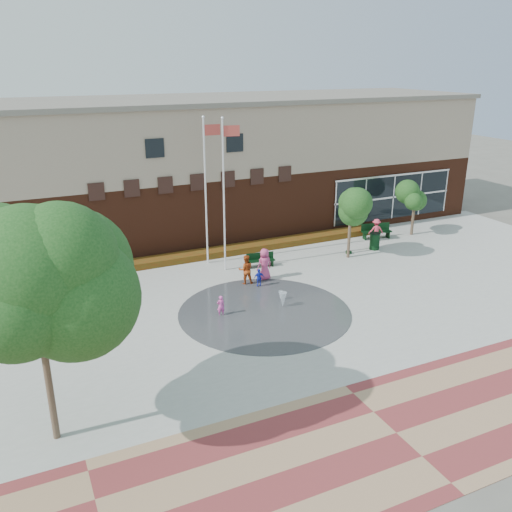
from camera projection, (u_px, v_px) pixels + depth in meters
name	position (u px, v px, depth m)	size (l,w,h in m)	color
ground	(294.00, 340.00, 23.81)	(120.00, 120.00, 0.00)	#666056
plaza_concrete	(256.00, 304.00, 27.22)	(46.00, 18.00, 0.01)	#A8A8A0
paver_band	(396.00, 433.00, 17.84)	(46.00, 6.00, 0.01)	maroon
splash_pad	(265.00, 312.00, 26.37)	(8.40, 8.40, 0.01)	#383A3D
library_building	(173.00, 167.00, 37.12)	(44.40, 10.40, 9.20)	#512415
flower_bed	(205.00, 257.00, 33.70)	(26.00, 1.20, 0.40)	maroon
flagpole_left	(225.00, 188.00, 30.02)	(1.02, 0.26, 8.76)	white
flagpole_right	(206.00, 184.00, 31.11)	(1.07, 0.18, 8.70)	white
lamp_right	(351.00, 215.00, 33.48)	(0.43, 0.43, 4.07)	black
bench_left	(102.00, 293.00, 27.80)	(1.86, 1.22, 0.91)	black
bench_mid	(261.00, 263.00, 32.06)	(1.73, 0.71, 0.84)	black
bench_right	(376.00, 234.00, 37.12)	(2.14, 0.99, 1.04)	black
trash_can	(375.00, 241.00, 34.92)	(0.68, 0.68, 1.12)	black
tree_big_left	(32.00, 270.00, 15.64)	(5.14, 5.14, 8.22)	#483629
tree_mid	(351.00, 208.00, 32.58)	(2.61, 2.61, 4.40)	#483629
tree_small_right	(415.00, 197.00, 37.14)	(2.17, 2.17, 3.71)	#483629
water_jet_a	(283.00, 307.00, 26.90)	(0.40, 0.40, 0.77)	white
water_jet_b	(280.00, 300.00, 27.69)	(0.21, 0.21, 0.48)	white
child_splash	(221.00, 306.00, 25.87)	(0.38, 0.25, 1.04)	#F04EB4
adult_red	(246.00, 270.00, 29.45)	(0.81, 0.63, 1.67)	#AB4115
adult_pink	(264.00, 264.00, 30.02)	(0.89, 0.58, 1.81)	#C23E73
child_blue	(259.00, 278.00, 29.17)	(0.60, 0.25, 1.03)	#1929C0
person_bench	(376.00, 230.00, 36.50)	(0.99, 0.57, 1.54)	#E33F59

